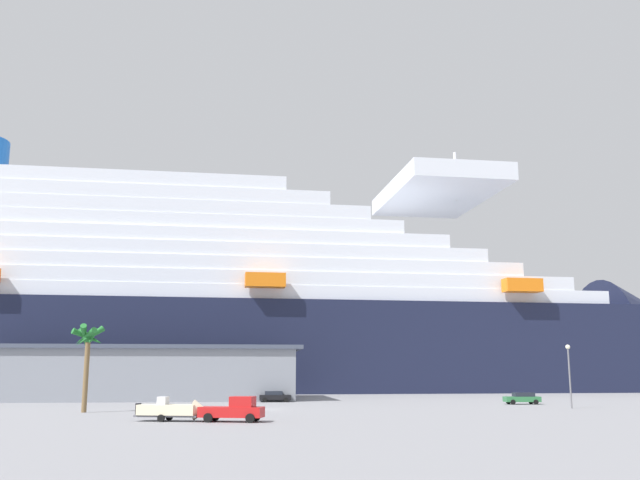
{
  "coord_description": "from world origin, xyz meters",
  "views": [
    {
      "loc": [
        -0.44,
        -84.68,
        4.28
      ],
      "look_at": [
        8.83,
        32.51,
        26.52
      ],
      "focal_mm": 39.33,
      "sensor_mm": 36.0,
      "label": 1
    }
  ],
  "objects": [
    {
      "name": "pickup_truck",
      "position": [
        -2.98,
        -21.07,
        1.04
      ],
      "size": [
        5.91,
        3.27,
        2.2
      ],
      "color": "red",
      "rests_on": "ground_plane"
    },
    {
      "name": "ground_plane",
      "position": [
        0.0,
        30.0,
        0.0
      ],
      "size": [
        600.0,
        600.0,
        0.0
      ],
      "primitive_type": "plane",
      "color": "gray"
    },
    {
      "name": "parked_car_green_wagon",
      "position": [
        34.79,
        10.59,
        0.84
      ],
      "size": [
        4.81,
        2.23,
        1.58
      ],
      "color": "#2D723F",
      "rests_on": "ground_plane"
    },
    {
      "name": "small_boat_on_trailer",
      "position": [
        -8.22,
        -19.83,
        0.96
      ],
      "size": [
        7.29,
        3.27,
        2.15
      ],
      "color": "#595960",
      "rests_on": "ground_plane"
    },
    {
      "name": "street_lamp",
      "position": [
        36.59,
        -0.87,
        4.99
      ],
      "size": [
        0.56,
        0.56,
        7.61
      ],
      "color": "slate",
      "rests_on": "ground_plane"
    },
    {
      "name": "palm_tree",
      "position": [
        -19.86,
        -4.89,
        7.4
      ],
      "size": [
        3.78,
        3.48,
        9.54
      ],
      "color": "brown",
      "rests_on": "ground_plane"
    },
    {
      "name": "cruise_ship",
      "position": [
        -30.81,
        70.63,
        18.35
      ],
      "size": [
        278.2,
        54.86,
        62.84
      ],
      "color": "#191E38",
      "rests_on": "ground_plane"
    },
    {
      "name": "parked_car_black_coupe",
      "position": [
        1.22,
        20.57,
        0.83
      ],
      "size": [
        4.63,
        2.05,
        1.58
      ],
      "color": "black",
      "rests_on": "ground_plane"
    },
    {
      "name": "terminal_building",
      "position": [
        -23.8,
        33.37,
        4.19
      ],
      "size": [
        58.52,
        27.66,
        8.34
      ],
      "color": "gray",
      "rests_on": "ground_plane"
    }
  ]
}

